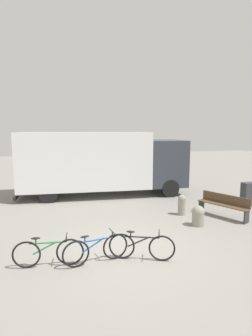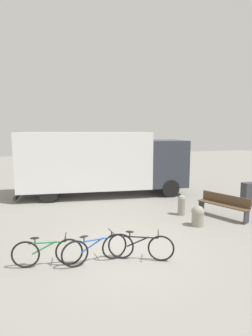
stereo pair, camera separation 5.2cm
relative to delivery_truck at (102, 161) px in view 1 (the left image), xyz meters
name	(u,v)px [view 1 (the left image)]	position (x,y,z in m)	size (l,w,h in m)	color
ground_plane	(121,251)	(-0.85, -6.44, -1.74)	(60.00, 60.00, 0.00)	gray
delivery_truck	(102,161)	(0.00, 0.00, 0.00)	(8.50, 3.38, 3.18)	white
park_bench	(224,204)	(3.69, -4.82, -1.25)	(1.14, 1.94, 0.85)	brown
bicycle_near	(48,252)	(-2.74, -6.71, -1.39)	(1.68, 0.44, 0.76)	black
bicycle_middle	(96,249)	(-1.61, -6.88, -1.39)	(1.68, 0.44, 0.76)	black
bicycle_far	(141,246)	(-0.48, -7.06, -1.39)	(1.56, 0.75, 0.76)	black
bollard_near_bench	(198,215)	(2.24, -5.36, -1.38)	(0.43, 0.43, 0.71)	gray
bollard_far_bench	(182,204)	(2.28, -4.13, -1.31)	(0.30, 0.30, 0.80)	gray
utility_box	(248,194)	(5.70, -3.86, -1.23)	(0.57, 0.36, 1.02)	#38383D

